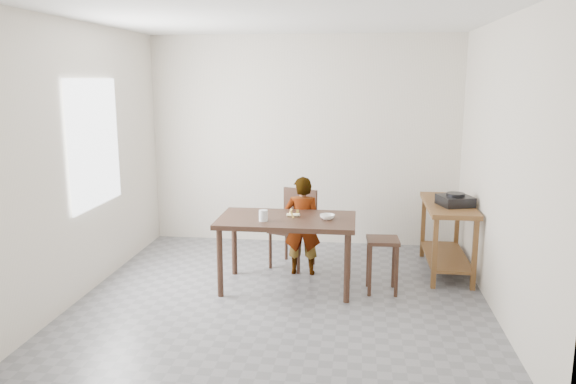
# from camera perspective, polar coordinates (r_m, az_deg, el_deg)

# --- Properties ---
(floor) EXTENTS (4.00, 4.00, 0.04)m
(floor) POSITION_cam_1_polar(r_m,az_deg,el_deg) (5.71, -0.51, -10.89)
(floor) COLOR slate
(floor) RESTS_ON ground
(ceiling) EXTENTS (4.00, 4.00, 0.04)m
(ceiling) POSITION_cam_1_polar(r_m,az_deg,el_deg) (5.31, -0.56, 17.61)
(ceiling) COLOR white
(ceiling) RESTS_ON wall_back
(wall_back) EXTENTS (4.00, 0.04, 2.70)m
(wall_back) POSITION_cam_1_polar(r_m,az_deg,el_deg) (7.33, 1.58, 5.19)
(wall_back) COLOR silver
(wall_back) RESTS_ON ground
(wall_front) EXTENTS (4.00, 0.04, 2.70)m
(wall_front) POSITION_cam_1_polar(r_m,az_deg,el_deg) (3.38, -5.10, -2.29)
(wall_front) COLOR silver
(wall_front) RESTS_ON ground
(wall_left) EXTENTS (0.04, 4.00, 2.70)m
(wall_left) POSITION_cam_1_polar(r_m,az_deg,el_deg) (5.95, -20.21, 3.02)
(wall_left) COLOR silver
(wall_left) RESTS_ON ground
(wall_right) EXTENTS (0.04, 4.00, 2.70)m
(wall_right) POSITION_cam_1_polar(r_m,az_deg,el_deg) (5.45, 21.02, 2.25)
(wall_right) COLOR silver
(wall_right) RESTS_ON ground
(window_pane) EXTENTS (0.02, 1.10, 1.30)m
(window_pane) POSITION_cam_1_polar(r_m,az_deg,el_deg) (6.09, -19.04, 4.70)
(window_pane) COLOR white
(window_pane) RESTS_ON wall_left
(dining_table) EXTENTS (1.40, 0.80, 0.75)m
(dining_table) POSITION_cam_1_polar(r_m,az_deg,el_deg) (5.85, -0.12, -6.20)
(dining_table) COLOR #362117
(dining_table) RESTS_ON floor
(prep_counter) EXTENTS (0.50, 1.20, 0.80)m
(prep_counter) POSITION_cam_1_polar(r_m,az_deg,el_deg) (6.55, 15.82, -4.48)
(prep_counter) COLOR brown
(prep_counter) RESTS_ON floor
(child) EXTENTS (0.41, 0.27, 1.11)m
(child) POSITION_cam_1_polar(r_m,az_deg,el_deg) (6.22, 1.46, -3.43)
(child) COLOR silver
(child) RESTS_ON floor
(dining_chair) EXTENTS (0.56, 0.56, 0.89)m
(dining_chair) POSITION_cam_1_polar(r_m,az_deg,el_deg) (6.48, 0.42, -3.81)
(dining_chair) COLOR #362117
(dining_chair) RESTS_ON floor
(stool) EXTENTS (0.34, 0.34, 0.56)m
(stool) POSITION_cam_1_polar(r_m,az_deg,el_deg) (5.84, 9.53, -7.35)
(stool) COLOR #362117
(stool) RESTS_ON floor
(glass_tumbler) EXTENTS (0.10, 0.10, 0.11)m
(glass_tumbler) POSITION_cam_1_polar(r_m,az_deg,el_deg) (5.62, -2.52, -2.40)
(glass_tumbler) COLOR silver
(glass_tumbler) RESTS_ON dining_table
(small_bowl) EXTENTS (0.17, 0.17, 0.05)m
(small_bowl) POSITION_cam_1_polar(r_m,az_deg,el_deg) (5.71, 4.01, -2.53)
(small_bowl) COLOR white
(small_bowl) RESTS_ON dining_table
(banana) EXTENTS (0.17, 0.14, 0.05)m
(banana) POSITION_cam_1_polar(r_m,az_deg,el_deg) (5.78, 0.54, -2.29)
(banana) COLOR gold
(banana) RESTS_ON dining_table
(serving_bowl) EXTENTS (0.25, 0.25, 0.05)m
(serving_bowl) POSITION_cam_1_polar(r_m,az_deg,el_deg) (6.64, 16.17, -0.50)
(serving_bowl) COLOR white
(serving_bowl) RESTS_ON prep_counter
(gas_burner) EXTENTS (0.41, 0.41, 0.11)m
(gas_burner) POSITION_cam_1_polar(r_m,az_deg,el_deg) (6.33, 16.62, -0.85)
(gas_burner) COLOR black
(gas_burner) RESTS_ON prep_counter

